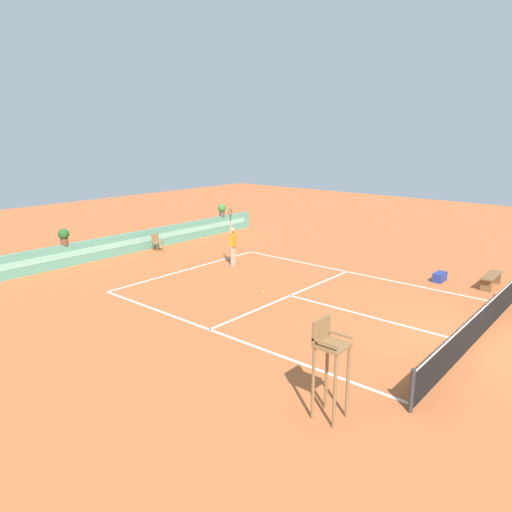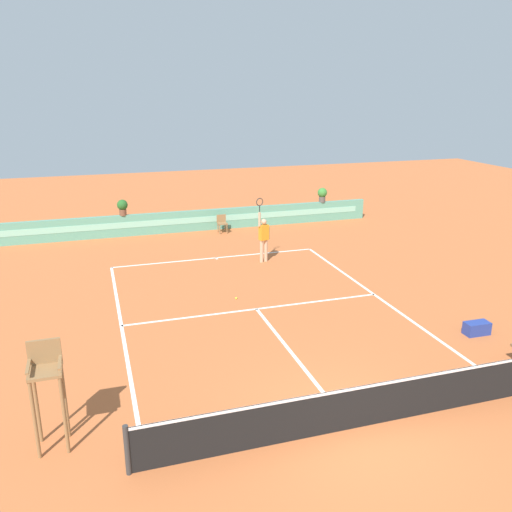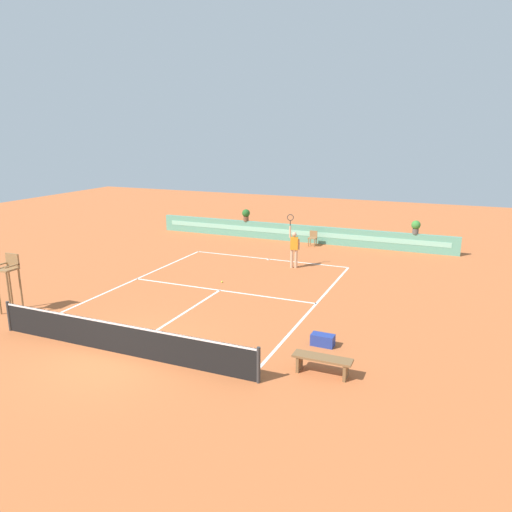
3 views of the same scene
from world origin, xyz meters
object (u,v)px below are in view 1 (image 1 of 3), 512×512
gear_bag (440,277)px  tennis_player (233,243)px  bench_courtside (491,278)px  potted_plant_far_right (222,209)px  umpire_chair (329,358)px  ball_kid_chair (157,242)px  tennis_ball_near_baseline (263,292)px  potted_plant_left (64,236)px

gear_bag → tennis_player: 8.81m
gear_bag → bench_courtside: bearing=-75.1°
gear_bag → potted_plant_far_right: (1.34, 13.52, 1.23)m
umpire_chair → ball_kid_chair: size_ratio=2.52×
umpire_chair → tennis_player: tennis_player is taller
bench_courtside → tennis_ball_near_baseline: bearing=134.5°
tennis_player → tennis_ball_near_baseline: (-2.08, -3.47, -1.02)m
umpire_chair → potted_plant_left: umpire_chair is taller
ball_kid_chair → tennis_player: tennis_player is taller
ball_kid_chair → bench_courtside: bearing=-72.5°
potted_plant_left → potted_plant_far_right: same height
potted_plant_left → potted_plant_far_right: (9.95, 0.00, 0.00)m
umpire_chair → ball_kid_chair: 15.99m
umpire_chair → tennis_ball_near_baseline: 8.20m
potted_plant_left → bench_courtside: bearing=-59.3°
tennis_player → potted_plant_far_right: 7.46m
umpire_chair → tennis_player: size_ratio=0.83×
bench_courtside → gear_bag: (-0.48, 1.78, -0.20)m
bench_courtside → tennis_player: bearing=112.8°
gear_bag → umpire_chair: bearing=-171.7°
bench_courtside → potted_plant_left: 17.83m
umpire_chair → tennis_player: (7.40, 9.58, -0.29)m
umpire_chair → ball_kid_chair: bearing=64.4°
ball_kid_chair → potted_plant_left: 4.64m
gear_bag → potted_plant_left: bearing=122.5°
gear_bag → tennis_ball_near_baseline: size_ratio=10.29×
tennis_ball_near_baseline → potted_plant_left: (-2.89, 9.01, 1.38)m
tennis_player → umpire_chair: bearing=-127.7°
ball_kid_chair → potted_plant_far_right: potted_plant_far_right is taller
umpire_chair → gear_bag: umpire_chair is taller
bench_courtside → potted_plant_far_right: 15.37m
ball_kid_chair → tennis_ball_near_baseline: size_ratio=12.50×
potted_plant_far_right → umpire_chair: bearing=-129.3°
tennis_player → potted_plant_left: tennis_player is taller
bench_courtside → gear_bag: size_ratio=2.29×
ball_kid_chair → bench_courtside: ball_kid_chair is taller
ball_kid_chair → tennis_ball_near_baseline: ball_kid_chair is taller
ball_kid_chair → gear_bag: bearing=-72.1°
umpire_chair → tennis_player: 12.11m
tennis_player → potted_plant_left: size_ratio=3.57×
gear_bag → tennis_player: tennis_player is taller
bench_courtside → potted_plant_left: potted_plant_left is taller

